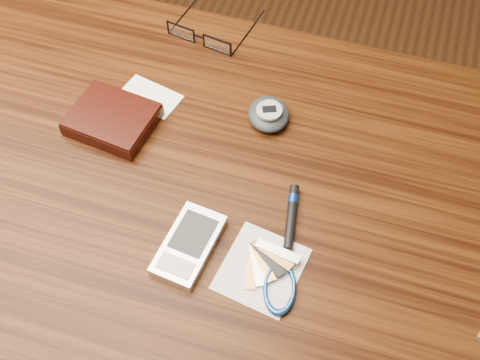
{
  "coord_description": "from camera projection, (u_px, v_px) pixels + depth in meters",
  "views": [
    {
      "loc": [
        0.2,
        -0.41,
        1.44
      ],
      "look_at": [
        0.06,
        0.03,
        0.76
      ],
      "focal_mm": 45.0,
      "sensor_mm": 36.0,
      "label": 1
    }
  ],
  "objects": [
    {
      "name": "pda_phone",
      "position": [
        189.0,
        245.0,
        0.77
      ],
      "size": [
        0.07,
        0.12,
        0.02
      ],
      "color": "silver",
      "rests_on": "desk"
    },
    {
      "name": "eyeglasses",
      "position": [
        201.0,
        36.0,
        0.98
      ],
      "size": [
        0.14,
        0.14,
        0.03
      ],
      "color": "black",
      "rests_on": "desk"
    },
    {
      "name": "black_blue_pen",
      "position": [
        292.0,
        215.0,
        0.8
      ],
      "size": [
        0.03,
        0.1,
        0.01
      ],
      "color": "black",
      "rests_on": "desk"
    },
    {
      "name": "pedometer",
      "position": [
        269.0,
        114.0,
        0.89
      ],
      "size": [
        0.08,
        0.09,
        0.03
      ],
      "color": "#22262D",
      "rests_on": "desk"
    },
    {
      "name": "ground",
      "position": [
        213.0,
        359.0,
        1.45
      ],
      "size": [
        3.8,
        3.8,
        0.0
      ],
      "primitive_type": "plane",
      "color": "#472814",
      "rests_on": "ground"
    },
    {
      "name": "notepad_keys",
      "position": [
        271.0,
        276.0,
        0.75
      ],
      "size": [
        0.12,
        0.12,
        0.01
      ],
      "color": "white",
      "rests_on": "desk"
    },
    {
      "name": "wallet_and_card",
      "position": [
        113.0,
        119.0,
        0.88
      ],
      "size": [
        0.15,
        0.16,
        0.03
      ],
      "color": "black",
      "rests_on": "desk"
    },
    {
      "name": "desk",
      "position": [
        197.0,
        226.0,
        0.91
      ],
      "size": [
        1.0,
        0.7,
        0.75
      ],
      "color": "#331808",
      "rests_on": "ground"
    }
  ]
}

